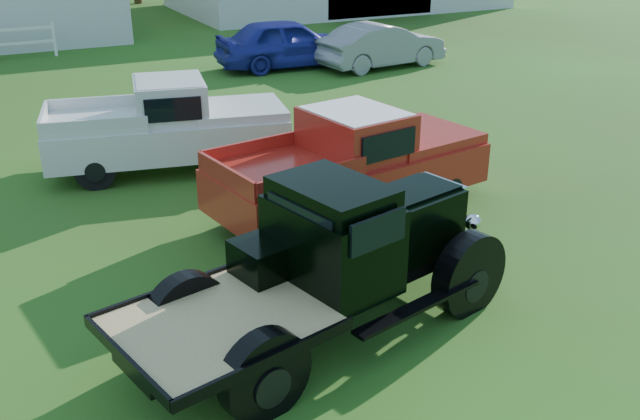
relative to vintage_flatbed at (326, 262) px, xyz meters
name	(u,v)px	position (x,y,z in m)	size (l,w,h in m)	color
ground	(347,317)	(0.41, 0.18, -1.01)	(120.00, 120.00, 0.00)	#2E4017
vintage_flatbed	(326,262)	(0.00, 0.00, 0.00)	(5.10, 2.02, 2.02)	black
red_pickup	(350,163)	(2.11, 3.21, -0.07)	(5.13, 1.97, 1.87)	#A42319
white_pickup	(167,126)	(-0.11, 6.87, -0.10)	(4.93, 1.91, 1.81)	silver
misc_car_blue	(288,43)	(6.07, 14.74, -0.20)	(1.90, 4.73, 1.61)	navy
misc_car_grey	(382,45)	(8.85, 13.39, -0.29)	(1.52, 4.35, 1.43)	gray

